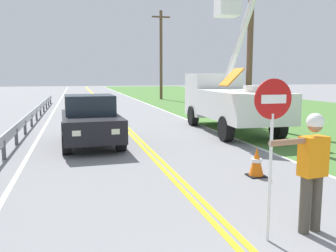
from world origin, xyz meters
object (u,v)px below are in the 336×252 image
stop_sign_paddle (272,124)px  utility_bucket_truck (227,98)px  oncoming_sedan_nearest (90,121)px  utility_pole_mid (161,54)px  traffic_cone_lead (257,162)px  utility_pole_near (250,32)px  flagger_worker (312,165)px

stop_sign_paddle → utility_bucket_truck: bearing=69.4°
oncoming_sedan_nearest → utility_pole_mid: utility_pole_mid is taller
oncoming_sedan_nearest → stop_sign_paddle: bearing=-74.9°
traffic_cone_lead → utility_pole_near: bearing=64.4°
utility_pole_near → traffic_cone_lead: bearing=-115.6°
stop_sign_paddle → utility_pole_near: 12.41m
utility_bucket_truck → oncoming_sedan_nearest: utility_bucket_truck is taller
flagger_worker → utility_bucket_truck: bearing=73.2°
stop_sign_paddle → utility_pole_mid: 31.00m
oncoming_sedan_nearest → traffic_cone_lead: size_ratio=5.95×
utility_pole_near → traffic_cone_lead: size_ratio=11.82×
stop_sign_paddle → oncoming_sedan_nearest: 8.34m
utility_bucket_truck → traffic_cone_lead: (-2.26, -6.86, -1.08)m
flagger_worker → traffic_cone_lead: size_ratio=2.61×
utility_pole_mid → traffic_cone_lead: bearing=-98.7°
oncoming_sedan_nearest → traffic_cone_lead: 6.15m
utility_bucket_truck → flagger_worker: bearing=-106.8°
utility_pole_near → traffic_cone_lead: 9.60m
utility_pole_near → stop_sign_paddle: bearing=-115.6°
utility_bucket_truck → traffic_cone_lead: utility_bucket_truck is taller
stop_sign_paddle → traffic_cone_lead: (1.46, 3.06, -1.37)m
oncoming_sedan_nearest → traffic_cone_lead: oncoming_sedan_nearest is taller
stop_sign_paddle → oncoming_sedan_nearest: bearing=105.1°
oncoming_sedan_nearest → utility_pole_near: utility_pole_near is taller
stop_sign_paddle → utility_pole_mid: (5.66, 30.35, 2.75)m
utility_bucket_truck → utility_pole_mid: bearing=84.6°
utility_bucket_truck → utility_pole_mid: 20.74m
stop_sign_paddle → traffic_cone_lead: stop_sign_paddle is taller
flagger_worker → utility_bucket_truck: size_ratio=0.26×
utility_pole_near → utility_bucket_truck: bearing=-146.0°
flagger_worker → stop_sign_paddle: stop_sign_paddle is taller
flagger_worker → traffic_cone_lead: flagger_worker is taller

